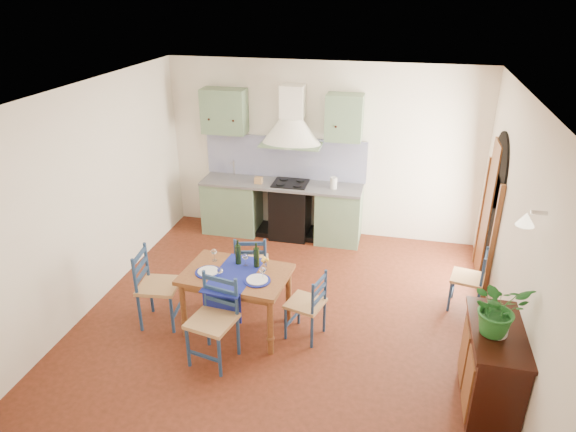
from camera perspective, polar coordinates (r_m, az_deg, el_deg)
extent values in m
plane|color=#401C0D|center=(6.66, -0.11, -10.80)|extent=(5.00, 5.00, 0.00)
cube|color=white|center=(8.26, 3.82, 7.22)|extent=(5.00, 0.04, 2.80)
cube|color=slate|center=(8.65, -6.21, 1.16)|extent=(0.90, 0.60, 0.88)
cube|color=slate|center=(8.27, 5.68, 0.05)|extent=(0.70, 0.60, 0.88)
cube|color=black|center=(8.39, 0.26, 0.56)|extent=(0.60, 0.58, 0.88)
cube|color=gray|center=(8.25, -0.75, 3.57)|extent=(2.60, 0.64, 0.04)
cube|color=silver|center=(8.48, -6.35, 3.98)|extent=(0.45, 0.40, 0.03)
cylinder|color=silver|center=(8.59, -6.01, 5.36)|extent=(0.02, 0.02, 0.26)
cube|color=black|center=(8.21, 0.27, 3.65)|extent=(0.55, 0.48, 0.02)
cube|color=black|center=(8.64, -0.64, -1.64)|extent=(2.60, 0.50, 0.08)
cube|color=#0A125E|center=(8.38, -0.32, 6.53)|extent=(2.65, 0.05, 0.68)
cube|color=slate|center=(8.31, -7.08, 11.49)|extent=(0.70, 0.34, 0.70)
cube|color=slate|center=(7.88, 6.28, 10.81)|extent=(0.55, 0.34, 0.70)
cone|color=white|center=(8.01, 0.38, 9.33)|extent=(0.96, 0.96, 0.40)
cube|color=white|center=(7.99, 0.53, 12.61)|extent=(0.36, 0.30, 0.50)
cube|color=white|center=(5.97, 23.97, -1.98)|extent=(0.04, 5.00, 2.80)
cube|color=black|center=(7.45, 21.43, -1.24)|extent=(0.03, 1.00, 1.65)
cylinder|color=black|center=(7.16, 22.44, 4.72)|extent=(0.03, 1.00, 1.00)
cube|color=brown|center=(6.97, 21.75, -3.11)|extent=(0.06, 0.06, 1.65)
cube|color=brown|center=(7.94, 20.81, 0.43)|extent=(0.06, 0.06, 1.65)
cube|color=brown|center=(7.59, 21.31, 0.53)|extent=(0.04, 0.55, 1.96)
cylinder|color=silver|center=(4.91, 26.20, 0.32)|extent=(0.15, 0.04, 0.04)
cone|color=#FFEDC6|center=(4.91, 24.92, -0.31)|extent=(0.16, 0.16, 0.12)
cube|color=white|center=(6.92, -20.73, 2.14)|extent=(0.04, 5.00, 2.80)
cube|color=silver|center=(5.53, -0.13, 13.63)|extent=(5.00, 5.00, 0.01)
cube|color=brown|center=(6.05, -5.80, -6.52)|extent=(1.28, 0.91, 0.05)
cube|color=brown|center=(6.08, -5.78, -7.05)|extent=(1.15, 0.78, 0.08)
cylinder|color=brown|center=(6.22, -11.52, -10.22)|extent=(0.07, 0.07, 0.72)
cylinder|color=brown|center=(6.71, -8.81, -7.17)|extent=(0.07, 0.07, 0.72)
cylinder|color=brown|center=(5.83, -1.97, -12.24)|extent=(0.07, 0.07, 0.72)
cylinder|color=brown|center=(6.35, 0.05, -8.80)|extent=(0.07, 0.07, 0.72)
cube|color=navy|center=(5.99, -6.01, -6.52)|extent=(0.53, 0.95, 0.01)
cube|color=navy|center=(5.81, -7.35, -9.83)|extent=(0.46, 0.05, 0.38)
cylinder|color=navy|center=(6.06, -8.86, -6.18)|extent=(0.30, 0.30, 0.01)
cylinder|color=silver|center=(6.06, -8.87, -6.10)|extent=(0.24, 0.24, 0.01)
cylinder|color=navy|center=(5.84, -3.44, -7.16)|extent=(0.30, 0.30, 0.01)
cylinder|color=silver|center=(5.84, -3.44, -7.08)|extent=(0.24, 0.24, 0.01)
cylinder|color=black|center=(6.13, -5.58, -4.04)|extent=(0.07, 0.07, 0.32)
cylinder|color=black|center=(6.05, -3.54, -4.37)|extent=(0.07, 0.07, 0.32)
cylinder|color=white|center=(6.02, -2.60, -5.59)|extent=(0.05, 0.05, 0.10)
sphere|color=gold|center=(5.98, -2.61, -4.85)|extent=(0.10, 0.10, 0.10)
cylinder|color=navy|center=(5.83, -11.05, -14.10)|extent=(0.04, 0.04, 0.51)
cylinder|color=navy|center=(5.95, -9.04, -10.16)|extent=(0.04, 0.04, 0.99)
cylinder|color=navy|center=(5.65, -7.61, -15.28)|extent=(0.04, 0.04, 0.51)
cylinder|color=navy|center=(5.77, -5.65, -11.17)|extent=(0.04, 0.04, 0.99)
cube|color=tan|center=(5.70, -8.44, -11.46)|extent=(0.55, 0.55, 0.04)
cube|color=navy|center=(5.76, -7.47, -9.32)|extent=(0.42, 0.11, 0.05)
cube|color=navy|center=(5.69, -7.54, -8.21)|extent=(0.42, 0.11, 0.05)
cube|color=navy|center=(5.62, -7.61, -7.07)|extent=(0.42, 0.11, 0.05)
cube|color=navy|center=(5.77, -9.32, -15.12)|extent=(0.40, 0.11, 0.03)
cylinder|color=navy|center=(7.07, -2.43, -6.23)|extent=(0.04, 0.04, 0.48)
cylinder|color=navy|center=(6.63, -2.53, -6.19)|extent=(0.04, 0.04, 0.93)
cylinder|color=navy|center=(7.09, -5.46, -6.24)|extent=(0.04, 0.04, 0.48)
cylinder|color=navy|center=(6.65, -5.77, -6.19)|extent=(0.04, 0.04, 0.93)
cube|color=tan|center=(6.79, -4.08, -5.20)|extent=(0.53, 0.53, 0.04)
cube|color=navy|center=(6.56, -4.19, -5.03)|extent=(0.39, 0.12, 0.05)
cube|color=navy|center=(6.50, -4.23, -4.07)|extent=(0.39, 0.12, 0.05)
cube|color=navy|center=(6.44, -4.26, -3.10)|extent=(0.39, 0.12, 0.05)
cube|color=navy|center=(7.10, -3.94, -6.60)|extent=(0.37, 0.12, 0.03)
cylinder|color=navy|center=(6.35, -12.76, -10.67)|extent=(0.04, 0.04, 0.51)
cylinder|color=navy|center=(6.35, -16.40, -8.51)|extent=(0.04, 0.04, 0.99)
cylinder|color=navy|center=(6.66, -11.74, -8.74)|extent=(0.04, 0.04, 0.51)
cylinder|color=navy|center=(6.66, -15.20, -6.69)|extent=(0.04, 0.04, 0.99)
cube|color=tan|center=(6.42, -14.15, -7.52)|extent=(0.52, 0.52, 0.04)
cube|color=navy|center=(6.42, -15.95, -6.33)|extent=(0.08, 0.42, 0.05)
cube|color=navy|center=(6.36, -16.09, -5.31)|extent=(0.08, 0.42, 0.05)
cube|color=navy|center=(6.29, -16.23, -4.26)|extent=(0.08, 0.42, 0.05)
cube|color=navy|center=(6.54, -12.19, -10.08)|extent=(0.08, 0.40, 0.03)
cylinder|color=navy|center=(6.37, 1.21, -10.23)|extent=(0.03, 0.03, 0.44)
cylinder|color=navy|center=(6.14, 4.11, -9.46)|extent=(0.03, 0.03, 0.85)
cylinder|color=navy|center=(6.13, -0.27, -11.84)|extent=(0.03, 0.03, 0.44)
cylinder|color=navy|center=(5.88, 2.71, -11.12)|extent=(0.03, 0.03, 0.85)
cube|color=tan|center=(6.05, 1.95, -9.66)|extent=(0.49, 0.49, 0.04)
cube|color=navy|center=(5.93, 3.46, -9.14)|extent=(0.12, 0.35, 0.04)
cube|color=navy|center=(5.87, 3.49, -8.22)|extent=(0.12, 0.35, 0.04)
cube|color=navy|center=(5.80, 3.52, -7.27)|extent=(0.12, 0.35, 0.04)
cube|color=navy|center=(6.28, 0.48, -11.37)|extent=(0.12, 0.34, 0.02)
cylinder|color=navy|center=(7.19, 17.92, -7.18)|extent=(0.03, 0.03, 0.43)
cylinder|color=navy|center=(7.08, 20.83, -6.24)|extent=(0.03, 0.03, 0.84)
cylinder|color=navy|center=(6.90, 17.52, -8.54)|extent=(0.03, 0.03, 0.43)
cylinder|color=navy|center=(6.78, 20.55, -7.60)|extent=(0.03, 0.03, 0.84)
cube|color=tan|center=(6.92, 19.34, -6.49)|extent=(0.47, 0.47, 0.04)
cube|color=navy|center=(6.86, 20.87, -5.90)|extent=(0.10, 0.35, 0.04)
cube|color=navy|center=(6.81, 21.01, -5.09)|extent=(0.10, 0.35, 0.04)
cube|color=navy|center=(6.76, 21.15, -4.26)|extent=(0.10, 0.35, 0.04)
cube|color=navy|center=(7.07, 17.67, -8.17)|extent=(0.10, 0.34, 0.02)
cube|color=black|center=(5.48, 21.67, -15.41)|extent=(0.45, 1.00, 0.82)
cube|color=black|center=(5.23, 22.40, -11.80)|extent=(0.50, 1.05, 0.04)
cube|color=brown|center=(5.29, 19.36, -17.20)|extent=(0.02, 0.38, 0.63)
cube|color=brown|center=(5.64, 18.96, -14.13)|extent=(0.02, 0.38, 0.63)
cube|color=black|center=(6.07, 18.79, -15.99)|extent=(0.08, 0.08, 0.08)
cube|color=black|center=(6.13, 22.16, -16.14)|extent=(0.08, 0.08, 0.08)
imported|color=#206526|center=(5.02, 22.37, -9.40)|extent=(0.61, 0.58, 0.54)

